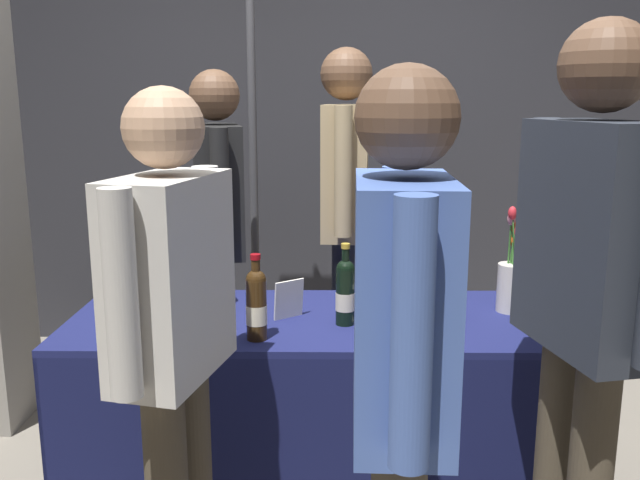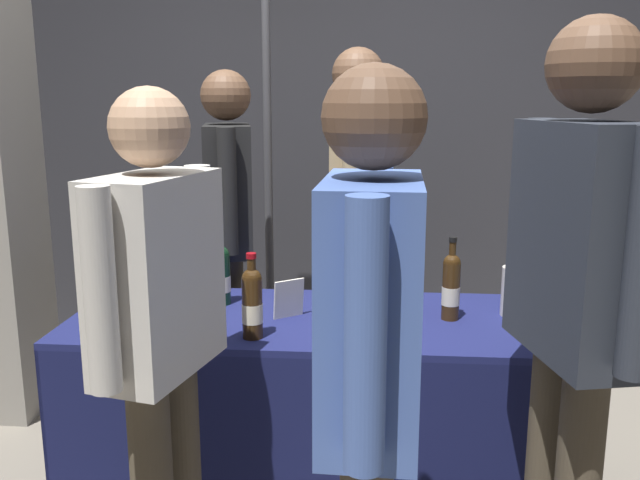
{
  "view_description": "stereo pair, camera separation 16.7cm",
  "coord_description": "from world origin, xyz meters",
  "px_view_note": "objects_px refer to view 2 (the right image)",
  "views": [
    {
      "loc": [
        0.03,
        -2.43,
        1.55
      ],
      "look_at": [
        0.0,
        0.0,
        1.03
      ],
      "focal_mm": 37.58,
      "sensor_mm": 36.0,
      "label": 1
    },
    {
      "loc": [
        0.19,
        -2.43,
        1.55
      ],
      "look_at": [
        0.0,
        0.0,
        1.03
      ],
      "focal_mm": 37.58,
      "sensor_mm": 36.0,
      "label": 2
    }
  ],
  "objects_px": {
    "featured_wine_bottle": "(526,290)",
    "tasting_table": "(320,371)",
    "wine_glass_near_vendor": "(370,301)",
    "taster_foreground_right": "(159,317)",
    "booth_signpost": "(267,122)",
    "display_bottle_0": "(399,276)",
    "flower_vase": "(516,283)",
    "vendor_presenter": "(229,213)"
  },
  "relations": [
    {
      "from": "display_bottle_0",
      "to": "vendor_presenter",
      "type": "relative_size",
      "value": 0.22
    },
    {
      "from": "flower_vase",
      "to": "taster_foreground_right",
      "type": "distance_m",
      "value": 1.37
    },
    {
      "from": "booth_signpost",
      "to": "taster_foreground_right",
      "type": "bearing_deg",
      "value": -91.25
    },
    {
      "from": "featured_wine_bottle",
      "to": "tasting_table",
      "type": "bearing_deg",
      "value": 174.3
    },
    {
      "from": "flower_vase",
      "to": "booth_signpost",
      "type": "height_order",
      "value": "booth_signpost"
    },
    {
      "from": "wine_glass_near_vendor",
      "to": "vendor_presenter",
      "type": "bearing_deg",
      "value": 132.77
    },
    {
      "from": "wine_glass_near_vendor",
      "to": "vendor_presenter",
      "type": "height_order",
      "value": "vendor_presenter"
    },
    {
      "from": "featured_wine_bottle",
      "to": "vendor_presenter",
      "type": "height_order",
      "value": "vendor_presenter"
    },
    {
      "from": "tasting_table",
      "to": "taster_foreground_right",
      "type": "xyz_separation_m",
      "value": [
        -0.4,
        -0.67,
        0.43
      ]
    },
    {
      "from": "flower_vase",
      "to": "vendor_presenter",
      "type": "bearing_deg",
      "value": 155.04
    },
    {
      "from": "flower_vase",
      "to": "taster_foreground_right",
      "type": "bearing_deg",
      "value": -146.87
    },
    {
      "from": "featured_wine_bottle",
      "to": "display_bottle_0",
      "type": "height_order",
      "value": "display_bottle_0"
    },
    {
      "from": "tasting_table",
      "to": "wine_glass_near_vendor",
      "type": "bearing_deg",
      "value": -22.03
    },
    {
      "from": "tasting_table",
      "to": "taster_foreground_right",
      "type": "height_order",
      "value": "taster_foreground_right"
    },
    {
      "from": "tasting_table",
      "to": "featured_wine_bottle",
      "type": "bearing_deg",
      "value": -5.7
    },
    {
      "from": "wine_glass_near_vendor",
      "to": "booth_signpost",
      "type": "xyz_separation_m",
      "value": [
        -0.56,
        1.18,
        0.6
      ]
    },
    {
      "from": "wine_glass_near_vendor",
      "to": "vendor_presenter",
      "type": "distance_m",
      "value": 1.01
    },
    {
      "from": "featured_wine_bottle",
      "to": "booth_signpost",
      "type": "distance_m",
      "value": 1.71
    },
    {
      "from": "wine_glass_near_vendor",
      "to": "taster_foreground_right",
      "type": "relative_size",
      "value": 0.08
    },
    {
      "from": "tasting_table",
      "to": "flower_vase",
      "type": "distance_m",
      "value": 0.82
    },
    {
      "from": "display_bottle_0",
      "to": "wine_glass_near_vendor",
      "type": "distance_m",
      "value": 0.18
    },
    {
      "from": "tasting_table",
      "to": "featured_wine_bottle",
      "type": "xyz_separation_m",
      "value": [
        0.75,
        -0.07,
        0.37
      ]
    },
    {
      "from": "booth_signpost",
      "to": "tasting_table",
      "type": "bearing_deg",
      "value": -71.64
    },
    {
      "from": "taster_foreground_right",
      "to": "booth_signpost",
      "type": "relative_size",
      "value": 0.66
    },
    {
      "from": "taster_foreground_right",
      "to": "booth_signpost",
      "type": "height_order",
      "value": "booth_signpost"
    },
    {
      "from": "display_bottle_0",
      "to": "taster_foreground_right",
      "type": "xyz_separation_m",
      "value": [
        -0.7,
        -0.72,
        0.06
      ]
    },
    {
      "from": "display_bottle_0",
      "to": "booth_signpost",
      "type": "xyz_separation_m",
      "value": [
        -0.66,
        1.05,
        0.54
      ]
    },
    {
      "from": "taster_foreground_right",
      "to": "wine_glass_near_vendor",
      "type": "bearing_deg",
      "value": -31.78
    },
    {
      "from": "featured_wine_bottle",
      "to": "wine_glass_near_vendor",
      "type": "height_order",
      "value": "featured_wine_bottle"
    },
    {
      "from": "flower_vase",
      "to": "tasting_table",
      "type": "bearing_deg",
      "value": -173.74
    },
    {
      "from": "display_bottle_0",
      "to": "vendor_presenter",
      "type": "distance_m",
      "value": 1.0
    },
    {
      "from": "display_bottle_0",
      "to": "tasting_table",
      "type": "bearing_deg",
      "value": -170.28
    },
    {
      "from": "wine_glass_near_vendor",
      "to": "flower_vase",
      "type": "height_order",
      "value": "flower_vase"
    },
    {
      "from": "display_bottle_0",
      "to": "vendor_presenter",
      "type": "bearing_deg",
      "value": 142.44
    },
    {
      "from": "taster_foreground_right",
      "to": "vendor_presenter",
      "type": "bearing_deg",
      "value": 16.97
    },
    {
      "from": "featured_wine_bottle",
      "to": "booth_signpost",
      "type": "bearing_deg",
      "value": 133.45
    },
    {
      "from": "display_bottle_0",
      "to": "booth_signpost",
      "type": "bearing_deg",
      "value": 122.33
    },
    {
      "from": "wine_glass_near_vendor",
      "to": "booth_signpost",
      "type": "relative_size",
      "value": 0.05
    },
    {
      "from": "featured_wine_bottle",
      "to": "wine_glass_near_vendor",
      "type": "relative_size",
      "value": 2.76
    },
    {
      "from": "wine_glass_near_vendor",
      "to": "flower_vase",
      "type": "relative_size",
      "value": 0.31
    },
    {
      "from": "tasting_table",
      "to": "flower_vase",
      "type": "relative_size",
      "value": 4.56
    },
    {
      "from": "taster_foreground_right",
      "to": "booth_signpost",
      "type": "xyz_separation_m",
      "value": [
        0.04,
        1.76,
        0.48
      ]
    }
  ]
}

